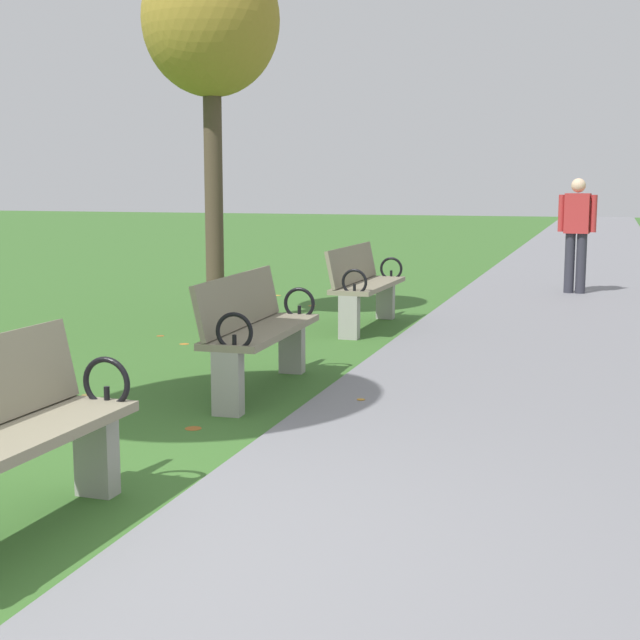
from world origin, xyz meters
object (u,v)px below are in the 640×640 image
(park_bench_2, at_px, (256,329))
(pedestrian_walking, at_px, (577,229))
(park_bench_3, at_px, (364,284))
(tree_2, at_px, (211,25))

(park_bench_2, xyz_separation_m, pedestrian_walking, (2.10, 7.08, 0.44))
(park_bench_3, distance_m, pedestrian_walking, 4.39)
(park_bench_2, relative_size, park_bench_3, 1.00)
(pedestrian_walking, bearing_deg, tree_2, -133.33)
(tree_2, xyz_separation_m, pedestrian_walking, (3.79, 4.01, -2.35))
(park_bench_2, relative_size, tree_2, 0.39)
(pedestrian_walking, bearing_deg, park_bench_2, -106.50)
(park_bench_3, xyz_separation_m, tree_2, (-1.69, -0.18, 2.79))
(park_bench_2, height_order, pedestrian_walking, pedestrian_walking)
(pedestrian_walking, bearing_deg, park_bench_3, -118.66)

